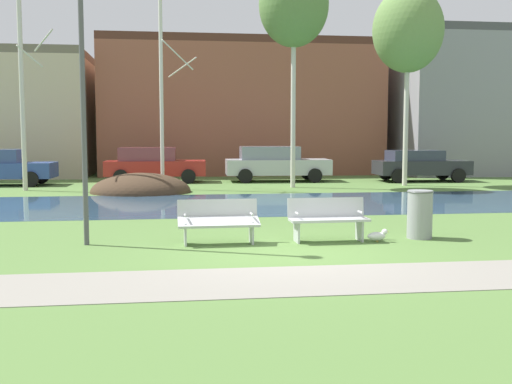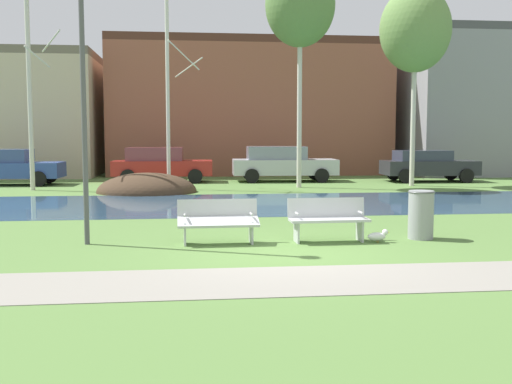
{
  "view_description": "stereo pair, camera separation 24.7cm",
  "coord_description": "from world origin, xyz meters",
  "px_view_note": "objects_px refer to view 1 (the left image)",
  "views": [
    {
      "loc": [
        -1.96,
        -10.82,
        2.16
      ],
      "look_at": [
        -0.33,
        1.4,
        1.0
      ],
      "focal_mm": 42.88,
      "sensor_mm": 36.0,
      "label": 1
    },
    {
      "loc": [
        -1.72,
        -10.85,
        2.16
      ],
      "look_at": [
        -0.33,
        1.4,
        1.0
      ],
      "focal_mm": 42.88,
      "sensor_mm": 36.0,
      "label": 2
    }
  ],
  "objects_px": {
    "seagull": "(378,236)",
    "parked_sedan_second_red": "(154,164)",
    "trash_bin": "(420,213)",
    "bench_left": "(218,220)",
    "streetlamp": "(82,47)",
    "parked_wagon_fourth_dark": "(420,165)",
    "parked_hatch_third_silver": "(275,163)",
    "bench_right": "(328,218)"
  },
  "relations": [
    {
      "from": "bench_right",
      "to": "trash_bin",
      "type": "height_order",
      "value": "trash_bin"
    },
    {
      "from": "trash_bin",
      "to": "parked_hatch_third_silver",
      "type": "xyz_separation_m",
      "value": [
        -0.44,
        15.76,
        0.32
      ]
    },
    {
      "from": "parked_hatch_third_silver",
      "to": "parked_wagon_fourth_dark",
      "type": "distance_m",
      "value": 6.67
    },
    {
      "from": "parked_wagon_fourth_dark",
      "to": "parked_sedan_second_red",
      "type": "bearing_deg",
      "value": 174.96
    },
    {
      "from": "parked_sedan_second_red",
      "to": "trash_bin",
      "type": "bearing_deg",
      "value": -69.4
    },
    {
      "from": "streetlamp",
      "to": "parked_wagon_fourth_dark",
      "type": "relative_size",
      "value": 1.36
    },
    {
      "from": "bench_left",
      "to": "parked_sedan_second_red",
      "type": "relative_size",
      "value": 0.36
    },
    {
      "from": "bench_left",
      "to": "parked_hatch_third_silver",
      "type": "bearing_deg",
      "value": 76.62
    },
    {
      "from": "trash_bin",
      "to": "parked_hatch_third_silver",
      "type": "distance_m",
      "value": 15.77
    },
    {
      "from": "bench_right",
      "to": "seagull",
      "type": "height_order",
      "value": "bench_right"
    },
    {
      "from": "bench_left",
      "to": "seagull",
      "type": "height_order",
      "value": "bench_left"
    },
    {
      "from": "parked_hatch_third_silver",
      "to": "seagull",
      "type": "bearing_deg",
      "value": -92.06
    },
    {
      "from": "seagull",
      "to": "parked_sedan_second_red",
      "type": "bearing_deg",
      "value": 107.0
    },
    {
      "from": "parked_sedan_second_red",
      "to": "parked_hatch_third_silver",
      "type": "height_order",
      "value": "parked_hatch_third_silver"
    },
    {
      "from": "bench_right",
      "to": "parked_sedan_second_red",
      "type": "distance_m",
      "value": 16.53
    },
    {
      "from": "bench_right",
      "to": "parked_wagon_fourth_dark",
      "type": "relative_size",
      "value": 0.38
    },
    {
      "from": "seagull",
      "to": "trash_bin",
      "type": "bearing_deg",
      "value": 18.03
    },
    {
      "from": "bench_left",
      "to": "seagull",
      "type": "xyz_separation_m",
      "value": [
        3.19,
        -0.24,
        -0.34
      ]
    },
    {
      "from": "streetlamp",
      "to": "seagull",
      "type": "bearing_deg",
      "value": -4.58
    },
    {
      "from": "streetlamp",
      "to": "parked_wagon_fourth_dark",
      "type": "distance_m",
      "value": 19.86
    },
    {
      "from": "bench_right",
      "to": "streetlamp",
      "type": "distance_m",
      "value": 5.86
    },
    {
      "from": "bench_left",
      "to": "parked_wagon_fourth_dark",
      "type": "xyz_separation_m",
      "value": [
        10.38,
        14.95,
        0.29
      ]
    },
    {
      "from": "streetlamp",
      "to": "bench_left",
      "type": "bearing_deg",
      "value": -4.89
    },
    {
      "from": "bench_left",
      "to": "parked_hatch_third_silver",
      "type": "xyz_separation_m",
      "value": [
        3.77,
        15.85,
        0.37
      ]
    },
    {
      "from": "trash_bin",
      "to": "parked_wagon_fourth_dark",
      "type": "bearing_deg",
      "value": 67.46
    },
    {
      "from": "trash_bin",
      "to": "parked_sedan_second_red",
      "type": "relative_size",
      "value": 0.22
    },
    {
      "from": "streetlamp",
      "to": "parked_hatch_third_silver",
      "type": "relative_size",
      "value": 1.2
    },
    {
      "from": "trash_bin",
      "to": "streetlamp",
      "type": "bearing_deg",
      "value": 178.89
    },
    {
      "from": "bench_left",
      "to": "streetlamp",
      "type": "distance_m",
      "value": 4.24
    },
    {
      "from": "parked_sedan_second_red",
      "to": "parked_hatch_third_silver",
      "type": "bearing_deg",
      "value": -1.87
    },
    {
      "from": "bench_left",
      "to": "seagull",
      "type": "bearing_deg",
      "value": -4.33
    },
    {
      "from": "streetlamp",
      "to": "parked_sedan_second_red",
      "type": "relative_size",
      "value": 1.28
    },
    {
      "from": "streetlamp",
      "to": "parked_sedan_second_red",
      "type": "distance_m",
      "value": 16.11
    },
    {
      "from": "bench_left",
      "to": "parked_wagon_fourth_dark",
      "type": "height_order",
      "value": "parked_wagon_fourth_dark"
    },
    {
      "from": "bench_right",
      "to": "parked_wagon_fourth_dark",
      "type": "xyz_separation_m",
      "value": [
        8.15,
        14.95,
        0.29
      ]
    },
    {
      "from": "bench_left",
      "to": "parked_wagon_fourth_dark",
      "type": "bearing_deg",
      "value": 55.24
    },
    {
      "from": "seagull",
      "to": "parked_wagon_fourth_dark",
      "type": "relative_size",
      "value": 0.11
    },
    {
      "from": "bench_left",
      "to": "trash_bin",
      "type": "xyz_separation_m",
      "value": [
        4.21,
        0.09,
        0.05
      ]
    },
    {
      "from": "parked_sedan_second_red",
      "to": "parked_wagon_fourth_dark",
      "type": "bearing_deg",
      "value": -5.04
    },
    {
      "from": "parked_sedan_second_red",
      "to": "parked_wagon_fourth_dark",
      "type": "relative_size",
      "value": 1.06
    },
    {
      "from": "trash_bin",
      "to": "seagull",
      "type": "xyz_separation_m",
      "value": [
        -1.02,
        -0.33,
        -0.39
      ]
    },
    {
      "from": "trash_bin",
      "to": "seagull",
      "type": "bearing_deg",
      "value": -161.97
    }
  ]
}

